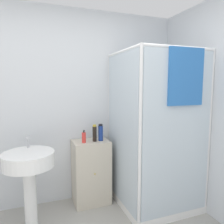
{
  "coord_description": "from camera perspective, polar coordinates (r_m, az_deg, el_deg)",
  "views": [
    {
      "loc": [
        -0.27,
        -1.16,
        1.55
      ],
      "look_at": [
        0.59,
        1.11,
        1.24
      ],
      "focal_mm": 35.0,
      "sensor_mm": 36.0,
      "label": 1
    }
  ],
  "objects": [
    {
      "name": "wall_back",
      "position": [
        2.89,
        -15.16,
        1.11
      ],
      "size": [
        6.4,
        0.06,
        2.5
      ],
      "primitive_type": "cube",
      "color": "silver",
      "rests_on": "ground_plane"
    },
    {
      "name": "shower_enclosure",
      "position": [
        2.87,
        10.81,
        -13.71
      ],
      "size": [
        0.93,
        0.96,
        1.94
      ],
      "color": "white",
      "rests_on": "ground_plane"
    },
    {
      "name": "vanity_cabinet",
      "position": [
        2.97,
        -5.5,
        -15.25
      ],
      "size": [
        0.46,
        0.37,
        0.83
      ],
      "color": "beige",
      "rests_on": "ground_plane"
    },
    {
      "name": "sink",
      "position": [
        2.52,
        -20.87,
        -13.48
      ],
      "size": [
        0.53,
        0.53,
        0.97
      ],
      "color": "white",
      "rests_on": "ground_plane"
    },
    {
      "name": "soap_dispenser",
      "position": [
        2.75,
        -7.36,
        -6.6
      ],
      "size": [
        0.05,
        0.05,
        0.16
      ],
      "color": "red",
      "rests_on": "vanity_cabinet"
    },
    {
      "name": "shampoo_bottle_tall_black",
      "position": [
        2.79,
        -4.57,
        -5.56
      ],
      "size": [
        0.05,
        0.05,
        0.21
      ],
      "color": "black",
      "rests_on": "vanity_cabinet"
    },
    {
      "name": "shampoo_bottle_blue",
      "position": [
        2.82,
        -3.0,
        -5.39
      ],
      "size": [
        0.06,
        0.06,
        0.22
      ],
      "color": "navy",
      "rests_on": "vanity_cabinet"
    }
  ]
}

